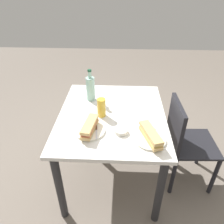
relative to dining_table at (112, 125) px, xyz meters
name	(u,v)px	position (x,y,z in m)	size (l,w,h in m)	color
ground_plane	(112,173)	(0.00, 0.00, -0.61)	(8.00, 8.00, 0.00)	#6B6056
dining_table	(112,125)	(0.00, 0.00, 0.00)	(1.02, 0.87, 0.73)	silver
chair_far	(184,139)	(0.00, 0.63, -0.13)	(0.42, 0.42, 0.84)	black
plate_near	(150,140)	(0.31, 0.28, 0.12)	(0.22, 0.22, 0.01)	silver
baguette_sandwich_near	(151,135)	(0.31, 0.28, 0.16)	(0.27, 0.15, 0.07)	tan
knife_near	(157,136)	(0.29, 0.33, 0.13)	(0.18, 0.02, 0.01)	silver
plate_far	(90,131)	(0.24, -0.15, 0.12)	(0.22, 0.22, 0.01)	silver
baguette_sandwich_far	(90,126)	(0.24, -0.15, 0.16)	(0.25, 0.11, 0.07)	tan
knife_far	(96,130)	(0.24, -0.10, 0.13)	(0.18, 0.03, 0.01)	silver
water_bottle	(91,88)	(-0.23, -0.20, 0.23)	(0.08, 0.08, 0.29)	#99C6B7
beer_glass	(101,108)	(0.03, -0.08, 0.19)	(0.07, 0.07, 0.15)	gold
olive_bowl	(121,131)	(0.24, 0.08, 0.13)	(0.10, 0.10, 0.03)	silver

